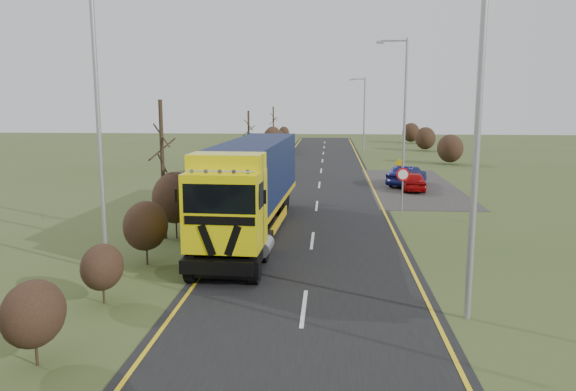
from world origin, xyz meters
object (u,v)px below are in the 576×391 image
Objects in this scene: lorry at (251,182)px; streetlight_near at (473,113)px; speed_sign at (403,182)px; car_red_hatchback at (412,181)px; car_blue_sedan at (407,176)px.

streetlight_near is (7.25, -9.43, 3.28)m from lorry.
car_red_hatchback is at bearing 78.25° from speed_sign.
lorry is 4.06× the size of car_red_hatchback.
car_blue_sedan is at bearing -88.47° from car_red_hatchback.
streetlight_near reaches higher than car_red_hatchback.
lorry is at bearing 87.57° from car_blue_sedan.
car_blue_sedan is 0.41× the size of streetlight_near.
streetlight_near is (-1.80, -22.53, 5.05)m from car_red_hatchback.
car_blue_sedan is (-0.07, 2.12, 0.06)m from car_red_hatchback.
car_blue_sedan is (8.99, 15.22, -1.71)m from lorry.
streetlight_near is at bearing -49.91° from lorry.
car_red_hatchback is 8.35m from speed_sign.
streetlight_near reaches higher than speed_sign.
car_blue_sedan is 10.40m from speed_sign.
lorry is 6.14× the size of speed_sign.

